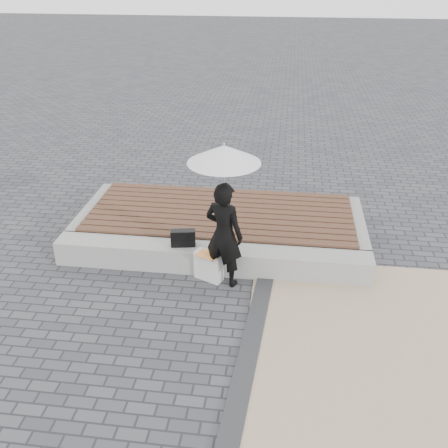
% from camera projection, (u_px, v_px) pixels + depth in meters
% --- Properties ---
extents(ground, '(80.00, 80.00, 0.00)m').
position_uv_depth(ground, '(193.00, 334.00, 6.69)').
color(ground, '#46464B').
rests_on(ground, ground).
extents(edging_band, '(0.61, 5.20, 0.04)m').
position_uv_depth(edging_band, '(246.00, 365.00, 6.16)').
color(edging_band, '#2F3032').
rests_on(edging_band, ground).
extents(seating_ledge, '(5.00, 0.45, 0.40)m').
position_uv_depth(seating_ledge, '(211.00, 258.00, 8.00)').
color(seating_ledge, '#A9A8A3').
rests_on(seating_ledge, ground).
extents(timber_platform, '(5.00, 2.00, 0.40)m').
position_uv_depth(timber_platform, '(221.00, 223.00, 9.05)').
color(timber_platform, gray).
rests_on(timber_platform, ground).
extents(timber_decking, '(4.60, 2.00, 0.04)m').
position_uv_depth(timber_decking, '(221.00, 212.00, 8.95)').
color(timber_decking, brown).
rests_on(timber_decking, timber_platform).
extents(woman, '(0.71, 0.59, 1.65)m').
position_uv_depth(woman, '(224.00, 235.00, 7.39)').
color(woman, black).
rests_on(woman, ground).
extents(parasol, '(1.01, 1.01, 1.30)m').
position_uv_depth(parasol, '(224.00, 154.00, 6.81)').
color(parasol, '#B9BABF').
rests_on(parasol, ground).
extents(handbag, '(0.40, 0.20, 0.27)m').
position_uv_depth(handbag, '(183.00, 238.00, 7.89)').
color(handbag, black).
rests_on(handbag, seating_ledge).
extents(canvas_tote, '(0.47, 0.35, 0.46)m').
position_uv_depth(canvas_tote, '(209.00, 266.00, 7.74)').
color(canvas_tote, white).
rests_on(canvas_tote, ground).
extents(magazine, '(0.38, 0.33, 0.01)m').
position_uv_depth(magazine, '(208.00, 255.00, 7.59)').
color(magazine, '#F45A49').
rests_on(magazine, canvas_tote).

